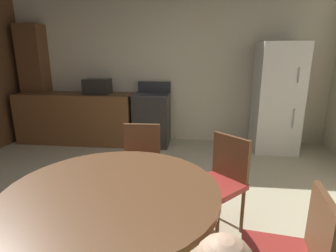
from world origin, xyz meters
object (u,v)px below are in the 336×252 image
object	(u,v)px
chair_northeast	(221,178)
dining_table	(114,210)
oven_range	(152,119)
microwave	(97,86)
refrigerator	(277,98)
chair_north	(141,161)

from	to	relation	value
chair_northeast	dining_table	bearing A→B (deg)	0.00
oven_range	chair_northeast	distance (m)	2.54
oven_range	microwave	distance (m)	1.12
chair_northeast	microwave	bearing A→B (deg)	-95.31
oven_range	dining_table	distance (m)	3.10
microwave	dining_table	bearing A→B (deg)	-67.75
oven_range	refrigerator	xyz separation A→B (m)	(2.08, -0.05, 0.41)
oven_range	refrigerator	size ratio (longest dim) A/B	0.62
microwave	dining_table	world-z (taller)	microwave
microwave	dining_table	size ratio (longest dim) A/B	0.33
oven_range	dining_table	bearing A→B (deg)	-84.63
microwave	chair_northeast	distance (m)	3.10
chair_north	refrigerator	bearing A→B (deg)	133.67
refrigerator	microwave	bearing A→B (deg)	179.06
dining_table	chair_north	world-z (taller)	chair_north
refrigerator	chair_north	bearing A→B (deg)	-133.10
dining_table	chair_northeast	size ratio (longest dim) A/B	1.52
oven_range	dining_table	xyz separation A→B (m)	(0.29, -3.08, 0.14)
refrigerator	chair_north	distance (m)	2.73
oven_range	chair_north	size ratio (longest dim) A/B	1.26
refrigerator	chair_northeast	size ratio (longest dim) A/B	2.02
oven_range	chair_north	bearing A→B (deg)	-83.53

